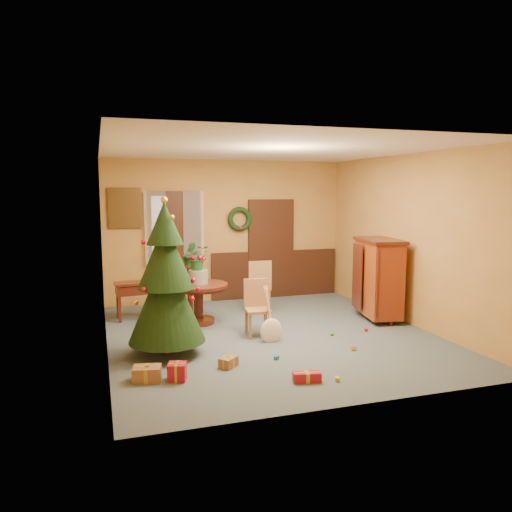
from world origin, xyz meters
name	(u,v)px	position (x,y,z in m)	size (l,w,h in m)	color
room_envelope	(237,247)	(0.21, 2.70, 1.12)	(5.50, 5.50, 5.50)	#33414B
dining_table	(198,296)	(-0.96, 1.04, 0.49)	(1.01, 1.01, 0.70)	black
urn	(198,277)	(-0.96, 1.04, 0.82)	(0.33, 0.33, 0.24)	slate
centerpiece_plant	(198,258)	(-0.96, 1.04, 1.15)	(0.38, 0.33, 0.42)	#1E4C23
chair_near	(257,305)	(-0.20, 0.09, 0.48)	(0.42, 0.42, 0.89)	olive
chair_far	(259,284)	(0.28, 1.49, 0.53)	(0.47, 0.47, 0.99)	olive
guitar	(271,315)	(-0.11, -0.33, 0.41)	(0.35, 0.16, 0.81)	white
plant_stand	(190,283)	(-0.93, 1.99, 0.54)	(0.34, 0.34, 0.87)	black
stand_plant	(189,254)	(-0.93, 1.99, 1.10)	(0.25, 0.20, 0.45)	#19471E
christmas_tree	(166,281)	(-1.70, -0.45, 1.05)	(1.07, 1.07, 2.21)	#382111
writing_desk	(137,291)	(-1.94, 1.67, 0.51)	(0.79, 0.44, 0.68)	black
sideboard	(378,276)	(2.15, 0.36, 0.77)	(0.78, 1.21, 1.44)	#5E140A
gift_a	(147,374)	(-2.07, -1.36, 0.09)	(0.37, 0.31, 0.18)	brown
gift_b	(177,372)	(-1.72, -1.45, 0.11)	(0.26, 0.26, 0.21)	maroon
gift_c	(228,362)	(-1.01, -1.20, 0.06)	(0.29, 0.28, 0.13)	brown
gift_d	(307,377)	(-0.24, -1.98, 0.06)	(0.35, 0.20, 0.12)	maroon
toy_a	(277,358)	(-0.31, -1.12, 0.03)	(0.08, 0.05, 0.05)	#24599F
toy_b	(332,334)	(0.91, -0.34, 0.03)	(0.06, 0.06, 0.06)	green
toy_c	(337,379)	(0.12, -2.07, 0.03)	(0.08, 0.05, 0.05)	gold
toy_d	(366,329)	(1.55, -0.28, 0.03)	(0.06, 0.06, 0.06)	red
toy_e	(353,349)	(0.87, -1.09, 0.03)	(0.08, 0.05, 0.05)	gold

